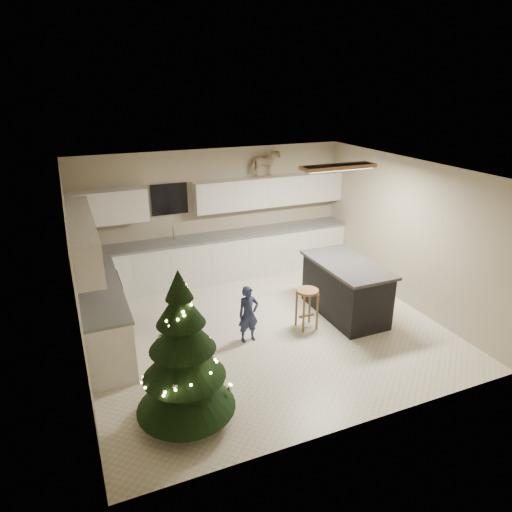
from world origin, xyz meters
The scene contains 8 objects.
ground_plane centered at (0.00, 0.00, 0.00)m, with size 5.50×5.50×0.00m, color beige.
room_shell centered at (0.02, 0.00, 1.75)m, with size 5.52×5.02×2.61m.
cabinetry centered at (-0.91, 1.65, 0.76)m, with size 5.50×3.20×2.00m.
island centered at (1.49, -0.08, 0.48)m, with size 0.90×1.70×0.95m.
bar_stool centered at (0.65, -0.24, 0.51)m, with size 0.35×0.35×0.68m.
christmas_tree centered at (-1.73, -1.60, 0.80)m, with size 1.22×1.18×1.95m.
toddler centered at (-0.38, -0.24, 0.46)m, with size 0.33×0.22×0.92m, color #171B41.
rocking_horse centered at (1.04, 2.33, 2.27)m, with size 0.62×0.33×0.52m.
Camera 1 is at (-2.70, -6.01, 3.81)m, focal length 32.00 mm.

